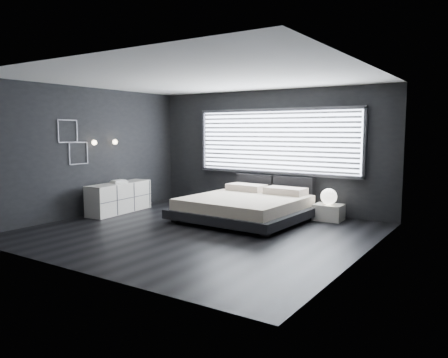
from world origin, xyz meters
The scene contains 12 objects.
room centered at (0.00, 0.00, 1.40)m, with size 6.04×6.00×2.80m.
window centered at (0.20, 2.70, 1.61)m, with size 4.14×0.09×1.52m.
headboard centered at (0.20, 2.64, 0.57)m, with size 1.96×0.16×0.52m.
sconce_near centered at (-2.88, 0.05, 1.60)m, with size 0.18×0.11×0.11m.
sconce_far centered at (-2.88, 0.65, 1.60)m, with size 0.18×0.11×0.11m.
wall_art_upper centered at (-2.98, -0.55, 1.85)m, with size 0.01×0.48×0.48m.
wall_art_lower centered at (-2.98, -0.30, 1.38)m, with size 0.01×0.48×0.48m.
bed centered at (0.20, 1.36, 0.30)m, with size 2.54×2.43×0.64m.
nightstand centered at (1.66, 2.31, 0.17)m, with size 0.57×0.48×0.33m, color silver.
orb_lamp centered at (1.66, 2.28, 0.50)m, with size 0.33×0.33×0.33m, color white.
dresser centered at (-2.65, 0.52, 0.34)m, with size 0.62×1.73×0.68m.
book_stack centered at (-2.64, 0.51, 0.71)m, with size 0.32×0.37×0.07m.
Camera 1 is at (4.77, -6.38, 1.88)m, focal length 35.00 mm.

